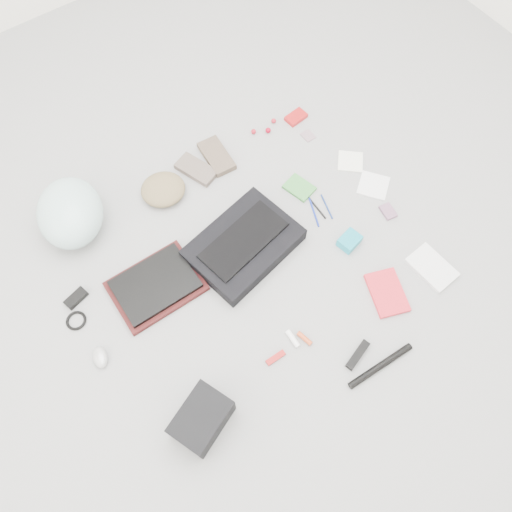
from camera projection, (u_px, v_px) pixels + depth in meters
ground_plane at (256, 261)px, 2.19m from camera, size 4.00×4.00×0.00m
messenger_bag at (244, 245)px, 2.18m from camera, size 0.51×0.41×0.08m
bag_flap at (243, 240)px, 2.14m from camera, size 0.41×0.25×0.01m
laptop_sleeve at (156, 286)px, 2.12m from camera, size 0.37×0.28×0.03m
laptop at (155, 284)px, 2.10m from camera, size 0.33×0.24×0.02m
bike_helmet at (70, 213)px, 2.17m from camera, size 0.39×0.43×0.21m
beanie at (163, 189)px, 2.31m from camera, size 0.26×0.26×0.07m
mitten_left at (196, 170)px, 2.38m from camera, size 0.16×0.22×0.03m
mitten_right at (217, 156)px, 2.42m from camera, size 0.13×0.22×0.03m
power_brick at (76, 298)px, 2.10m from camera, size 0.11×0.07×0.03m
cable_coil at (76, 321)px, 2.06m from camera, size 0.11×0.11×0.01m
mouse at (100, 357)px, 1.98m from camera, size 0.08×0.10×0.04m
camera_bag at (202, 419)px, 1.83m from camera, size 0.26×0.22×0.14m
multitool at (276, 358)px, 1.99m from camera, size 0.09×0.03×0.01m
toiletry_tube_white at (293, 339)px, 2.02m from camera, size 0.03×0.08×0.02m
toiletry_tube_orange at (305, 338)px, 2.03m from camera, size 0.03×0.07×0.02m
u_lock at (358, 355)px, 1.99m from camera, size 0.14×0.07×0.03m
bike_pump at (380, 366)px, 1.97m from camera, size 0.30×0.05×0.03m
book_red at (387, 293)px, 2.11m from camera, size 0.20×0.24×0.02m
book_white at (432, 268)px, 2.16m from camera, size 0.15×0.21×0.02m
notepad at (299, 188)px, 2.35m from camera, size 0.13×0.15×0.02m
pen_blue at (314, 212)px, 2.29m from camera, size 0.07×0.15×0.01m
pen_black at (316, 206)px, 2.31m from camera, size 0.02×0.16×0.01m
pen_navy at (327, 207)px, 2.31m from camera, size 0.05×0.13×0.01m
accordion_wallet at (349, 241)px, 2.21m from camera, size 0.11×0.09×0.05m
card_deck at (388, 211)px, 2.29m from camera, size 0.07×0.09×0.01m
napkin_top at (350, 161)px, 2.42m from camera, size 0.17×0.17×0.01m
napkin_bottom at (373, 185)px, 2.36m from camera, size 0.19×0.19×0.01m
lollipop_a at (254, 132)px, 2.49m from camera, size 0.03×0.03×0.03m
lollipop_b at (268, 130)px, 2.49m from camera, size 0.04×0.04×0.03m
lollipop_c at (274, 121)px, 2.52m from camera, size 0.03×0.03×0.03m
altoids_tin at (296, 117)px, 2.53m from camera, size 0.11×0.08×0.02m
stamp_sheet at (308, 136)px, 2.49m from camera, size 0.06×0.07×0.00m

